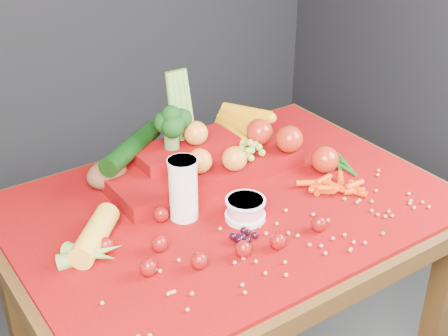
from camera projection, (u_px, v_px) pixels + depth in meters
table at (228, 237)px, 1.60m from camera, size 1.10×0.80×0.75m
red_cloth at (229, 204)px, 1.55m from camera, size 1.05×0.75×0.01m
milk_glass at (183, 187)px, 1.45m from camera, size 0.07×0.07×0.15m
yogurt_bowl at (245, 208)px, 1.47m from camera, size 0.10×0.10×0.05m
strawberry_scatter at (202, 241)px, 1.37m from camera, size 0.48×0.28×0.04m
dark_grape_cluster at (244, 236)px, 1.40m from camera, size 0.06×0.05×0.03m
soybean_scatter at (279, 240)px, 1.40m from camera, size 0.84×0.24×0.01m
corn_ear at (92, 248)px, 1.35m from camera, size 0.25×0.26×0.06m
potato at (107, 174)px, 1.59m from camera, size 0.11×0.08×0.08m
baby_carrot_pile at (334, 185)px, 1.59m from camera, size 0.18×0.17×0.03m
green_bean_pile at (340, 162)px, 1.72m from camera, size 0.14×0.12×0.01m
produce_mound at (208, 153)px, 1.66m from camera, size 0.59×0.38×0.27m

